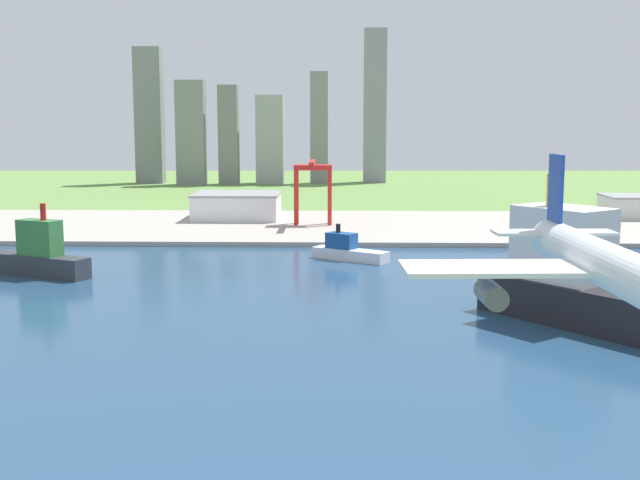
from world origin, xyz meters
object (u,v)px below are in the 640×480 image
airplane_landing (608,267)px  cargo_ship (585,283)px  port_crane_red (313,179)px  container_barge (37,256)px  warehouse_main (237,206)px  ferry_boat (348,250)px  warehouse_annex (636,207)px

airplane_landing → cargo_ship: size_ratio=0.61×
airplane_landing → port_crane_red: airplane_landing is taller
cargo_ship → container_barge: (-191.50, 72.98, -4.54)m
cargo_ship → warehouse_main: (-134.69, 244.37, -2.47)m
port_crane_red → warehouse_main: size_ratio=0.71×
ferry_boat → warehouse_annex: warehouse_annex is taller
airplane_landing → warehouse_main: size_ratio=0.87×
cargo_ship → port_crane_red: (-88.42, 216.88, 15.45)m
airplane_landing → port_crane_red: 378.38m
warehouse_main → container_barge: bearing=-108.3°
ferry_boat → airplane_landing: bearing=-84.9°
cargo_ship → container_barge: size_ratio=1.53×
cargo_ship → container_barge: bearing=159.1°
airplane_landing → warehouse_main: airplane_landing is taller
airplane_landing → warehouse_annex: 440.85m
port_crane_red → warehouse_annex: size_ratio=0.96×
warehouse_annex → port_crane_red: bearing=-169.1°
airplane_landing → ferry_boat: 275.99m
airplane_landing → ferry_boat: bearing=95.1°
warehouse_main → airplane_landing: bearing=-77.5°
ferry_boat → port_crane_red: size_ratio=0.94×
ferry_boat → warehouse_main: bearing=116.4°
port_crane_red → warehouse_annex: 197.66m
port_crane_red → ferry_boat: bearing=-79.8°
cargo_ship → ferry_boat: 133.14m
ferry_boat → warehouse_annex: 224.42m
port_crane_red → container_barge: bearing=-125.6°
cargo_ship → warehouse_annex: (104.77, 254.25, -3.31)m
airplane_landing → warehouse_main: (-89.29, 403.00, -35.64)m
cargo_ship → airplane_landing: bearing=-106.0°
port_crane_red → cargo_ship: bearing=-67.8°
warehouse_main → port_crane_red: bearing=-30.7°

